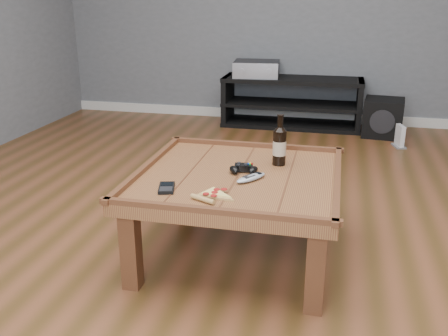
% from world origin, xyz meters
% --- Properties ---
extents(ground, '(6.00, 6.00, 0.00)m').
position_xyz_m(ground, '(0.00, 0.00, 0.00)').
color(ground, '#4A3015').
rests_on(ground, ground).
extents(baseboard, '(5.00, 0.02, 0.10)m').
position_xyz_m(baseboard, '(0.00, 2.99, 0.05)').
color(baseboard, silver).
rests_on(baseboard, ground).
extents(coffee_table, '(1.03, 1.03, 0.48)m').
position_xyz_m(coffee_table, '(0.00, 0.00, 0.39)').
color(coffee_table, '#592B19').
rests_on(coffee_table, ground).
extents(media_console, '(1.40, 0.45, 0.50)m').
position_xyz_m(media_console, '(0.00, 2.75, 0.25)').
color(media_console, black).
rests_on(media_console, ground).
extents(beer_bottle, '(0.07, 0.07, 0.27)m').
position_xyz_m(beer_bottle, '(0.18, 0.20, 0.56)').
color(beer_bottle, black).
rests_on(beer_bottle, coffee_table).
extents(game_controller, '(0.16, 0.12, 0.04)m').
position_xyz_m(game_controller, '(0.02, 0.03, 0.47)').
color(game_controller, black).
rests_on(game_controller, coffee_table).
extents(pizza_slice, '(0.22, 0.26, 0.02)m').
position_xyz_m(pizza_slice, '(-0.06, -0.31, 0.46)').
color(pizza_slice, tan).
rests_on(pizza_slice, coffee_table).
extents(smartphone, '(0.10, 0.14, 0.02)m').
position_xyz_m(smartphone, '(-0.29, -0.28, 0.46)').
color(smartphone, black).
rests_on(smartphone, coffee_table).
extents(remote_control, '(0.15, 0.18, 0.03)m').
position_xyz_m(remote_control, '(0.07, -0.07, 0.46)').
color(remote_control, '#8E949A').
rests_on(remote_control, coffee_table).
extents(av_receiver, '(0.48, 0.42, 0.16)m').
position_xyz_m(av_receiver, '(-0.37, 2.74, 0.58)').
color(av_receiver, black).
rests_on(av_receiver, media_console).
extents(subwoofer, '(0.39, 0.39, 0.36)m').
position_xyz_m(subwoofer, '(0.90, 2.58, 0.18)').
color(subwoofer, black).
rests_on(subwoofer, ground).
extents(game_console, '(0.13, 0.18, 0.20)m').
position_xyz_m(game_console, '(1.02, 2.23, 0.09)').
color(game_console, slate).
rests_on(game_console, ground).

